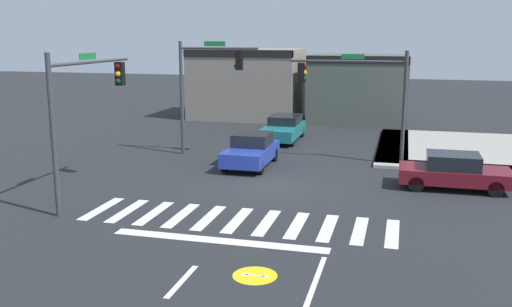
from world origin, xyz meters
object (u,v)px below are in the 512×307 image
object	(u,v)px
car_teal	(283,128)
traffic_signal_northwest	(207,77)
car_maroon	(454,171)
traffic_signal_northeast	(357,86)
traffic_signal_southwest	(86,97)
car_blue	(251,150)

from	to	relation	value
car_teal	traffic_signal_northwest	bearing A→B (deg)	-29.66
car_teal	car_maroon	world-z (taller)	car_maroon
traffic_signal_northeast	traffic_signal_northwest	bearing A→B (deg)	2.57
traffic_signal_southwest	traffic_signal_northwest	xyz separation A→B (m)	(1.64, 8.65, 0.13)
traffic_signal_southwest	car_blue	size ratio (longest dim) A/B	1.34
car_blue	car_maroon	size ratio (longest dim) A/B	0.95
car_blue	car_maroon	bearing A→B (deg)	78.43
car_maroon	car_blue	bearing A→B (deg)	168.43
traffic_signal_northwest	car_blue	distance (m)	4.65
traffic_signal_northwest	car_teal	world-z (taller)	traffic_signal_northwest
car_blue	traffic_signal_southwest	bearing A→B (deg)	-32.86
car_blue	car_teal	distance (m)	6.88
traffic_signal_northwest	car_blue	bearing A→B (deg)	-32.43
traffic_signal_northeast	car_teal	xyz separation A→B (m)	(-4.58, 4.77, -3.00)
traffic_signal_southwest	traffic_signal_northwest	world-z (taller)	traffic_signal_northwest
traffic_signal_southwest	car_blue	world-z (taller)	traffic_signal_southwest
traffic_signal_southwest	car_maroon	size ratio (longest dim) A/B	1.28
traffic_signal_northeast	traffic_signal_northwest	size ratio (longest dim) A/B	0.96
traffic_signal_northeast	car_maroon	bearing A→B (deg)	137.40
car_blue	car_teal	bearing A→B (deg)	179.10
car_blue	car_teal	size ratio (longest dim) A/B	0.92
traffic_signal_southwest	car_blue	bearing A→B (deg)	-32.86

